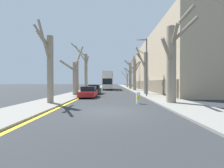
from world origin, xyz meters
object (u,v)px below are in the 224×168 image
object	(u,v)px
street_tree_right_0	(172,61)
traffic_bollard	(138,98)
street_tree_right_2	(135,73)
parked_car_1	(94,90)
street_tree_right_4	(127,79)
street_tree_left_1	(76,76)
street_tree_left_0	(49,65)
lamp_post	(146,64)
street_tree_left_2	(85,70)
street_tree_right_1	(145,71)
parked_car_0	(89,92)
street_tree_right_3	(130,75)
double_decker_bus	(108,80)

from	to	relation	value
street_tree_right_0	traffic_bollard	bearing A→B (deg)	177.76
street_tree_right_2	parked_car_1	xyz separation A→B (m)	(-7.77, -9.35, -3.21)
street_tree_right_4	parked_car_1	world-z (taller)	street_tree_right_4
street_tree_right_2	street_tree_left_1	bearing A→B (deg)	-128.62
street_tree_right_0	street_tree_right_2	world-z (taller)	street_tree_right_2
street_tree_left_0	street_tree_right_4	distance (m)	41.55
street_tree_left_1	street_tree_right_0	distance (m)	13.06
street_tree_right_0	lamp_post	world-z (taller)	street_tree_right_0
street_tree_left_1	traffic_bollard	distance (m)	11.06
street_tree_right_0	street_tree_left_2	bearing A→B (deg)	123.49
parked_car_1	street_tree_left_0	bearing A→B (deg)	-101.72
street_tree_right_1	parked_car_0	world-z (taller)	street_tree_right_1
street_tree_left_0	street_tree_right_2	size ratio (longest dim) A/B	0.86
street_tree_left_0	parked_car_0	xyz separation A→B (m)	(2.35, 5.81, -2.65)
street_tree_left_2	parked_car_0	xyz separation A→B (m)	(2.27, -10.01, -3.53)
street_tree_left_2	street_tree_right_3	distance (m)	17.31
street_tree_left_1	parked_car_1	size ratio (longest dim) A/B	1.59
double_decker_bus	traffic_bollard	world-z (taller)	double_decker_bus
street_tree_right_2	street_tree_right_4	distance (m)	19.61
street_tree_left_0	street_tree_right_2	distance (m)	23.03
street_tree_right_1	parked_car_1	bearing A→B (deg)	170.34
street_tree_left_1	lamp_post	distance (m)	9.65
street_tree_right_0	traffic_bollard	distance (m)	4.28
street_tree_left_2	street_tree_right_0	bearing A→B (deg)	-56.51
street_tree_left_2	double_decker_bus	world-z (taller)	street_tree_left_2
parked_car_1	street_tree_left_2	bearing A→B (deg)	116.86
street_tree_left_0	street_tree_left_1	size ratio (longest dim) A/B	0.91
lamp_post	street_tree_right_3	bearing A→B (deg)	88.28
street_tree_right_3	double_decker_bus	bearing A→B (deg)	-151.83
street_tree_right_4	double_decker_bus	bearing A→B (deg)	-114.32
street_tree_left_2	street_tree_right_4	world-z (taller)	street_tree_left_2
street_tree_right_1	street_tree_left_0	bearing A→B (deg)	-135.66
street_tree_left_2	parked_car_1	xyz separation A→B (m)	(2.27, -4.49, -3.47)
street_tree_right_4	double_decker_bus	size ratio (longest dim) A/B	0.68
street_tree_left_0	street_tree_left_1	world-z (taller)	street_tree_left_1
street_tree_right_2	street_tree_right_3	size ratio (longest dim) A/B	0.86
street_tree_right_0	double_decker_bus	bearing A→B (deg)	103.62
parked_car_0	double_decker_bus	bearing A→B (deg)	85.37
street_tree_left_0	street_tree_right_1	bearing A→B (deg)	44.34
double_decker_bus	street_tree_left_1	bearing A→B (deg)	-101.98
street_tree_right_3	traffic_bollard	world-z (taller)	street_tree_right_3
street_tree_right_3	street_tree_right_0	bearing A→B (deg)	-89.57
street_tree_right_1	traffic_bollard	bearing A→B (deg)	-105.40
traffic_bollard	street_tree_right_0	bearing A→B (deg)	-2.24
street_tree_right_4	parked_car_1	xyz separation A→B (m)	(-7.88, -28.94, -2.32)
street_tree_right_3	street_tree_right_4	xyz separation A→B (m)	(0.03, 10.41, -0.99)
parked_car_1	lamp_post	distance (m)	9.39
street_tree_right_1	street_tree_right_4	xyz separation A→B (m)	(0.00, 30.28, -0.49)
street_tree_right_1	double_decker_bus	world-z (taller)	street_tree_right_1
street_tree_left_0	double_decker_bus	size ratio (longest dim) A/B	0.62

